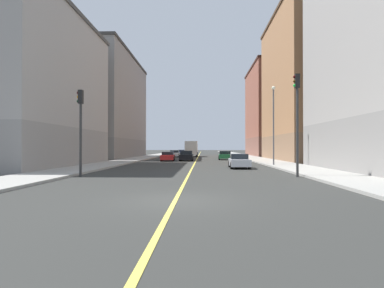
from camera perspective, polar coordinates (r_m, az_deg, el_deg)
The scene contains 18 objects.
ground_plane at distance 11.74m, azimuth -2.96°, elevation -9.93°, with size 400.00×400.00×0.00m, color #2F302D.
sidewalk_left at distance 61.14m, azimuth 9.86°, elevation -2.27°, with size 3.90×168.00×0.15m, color #9E9B93.
sidewalk_right at distance 61.45m, azimuth -7.74°, elevation -2.26°, with size 3.90×168.00×0.15m, color #9E9B93.
lane_center_stripe at distance 60.58m, azimuth 1.04°, elevation -2.35°, with size 0.16×154.00×0.01m, color #E5D14C.
building_left_mid at distance 50.47m, azimuth 21.04°, elevation 9.47°, with size 12.17×20.65×21.32m.
building_left_far at distance 72.00m, azimuth 15.09°, elevation 5.55°, with size 12.17×19.36×19.06m.
building_right_corner at distance 36.73m, azimuth -28.20°, elevation 8.61°, with size 12.17×20.11×15.42m.
building_right_midblock at distance 59.90m, azimuth -15.88°, elevation 6.26°, with size 12.17×25.22×17.97m.
traffic_light_left_near at distance 21.77m, azimuth 18.08°, elevation 5.57°, with size 0.40×0.32×6.60m.
traffic_light_right_near at distance 22.36m, azimuth -19.13°, elevation 4.02°, with size 0.40×0.32×5.66m.
street_lamp_left_near at distance 33.23m, azimuth 14.22°, elevation 4.54°, with size 0.36×0.36×7.86m.
car_silver at distance 29.62m, azimuth 8.33°, elevation -3.03°, with size 1.83×4.31×1.30m.
car_red at distance 44.35m, azimuth -4.31°, elevation -2.20°, with size 1.92×4.51×1.29m.
car_black at distance 44.71m, azimuth -0.99°, elevation -2.13°, with size 1.88×4.33×1.41m.
car_blue at distance 80.50m, azimuth -1.76°, elevation -1.47°, with size 2.02×4.37×1.25m.
car_white at distance 62.11m, azimuth -3.08°, elevation -1.72°, with size 1.90×4.35×1.30m.
car_green at distance 49.13m, azimuth 5.84°, elevation -2.03°, with size 2.04×4.02×1.33m.
box_truck at distance 64.81m, azimuth -0.10°, elevation -0.79°, with size 2.46×7.36×3.07m.
Camera 1 is at (1.00, -11.54, 1.91)m, focal length 30.16 mm.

